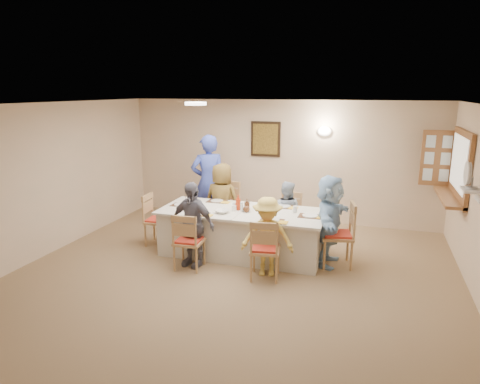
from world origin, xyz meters
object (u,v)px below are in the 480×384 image
(desk_fan, at_px, (470,179))
(diner_back_left, at_px, (222,201))
(chair_left_end, at_px, (158,220))
(chair_front_left, at_px, (189,240))
(serving_hatch, at_px, (461,166))
(diner_back_right, at_px, (286,213))
(chair_front_right, at_px, (265,248))
(diner_front_left, at_px, (192,224))
(chair_right_end, at_px, (337,234))
(caregiver, at_px, (208,182))
(condiment_ketchup, at_px, (238,202))
(diner_right_end, at_px, (329,221))
(chair_back_right, at_px, (287,218))
(chair_back_left, at_px, (224,209))
(diner_front_right, at_px, (267,237))
(dining_table, at_px, (242,232))

(desk_fan, distance_m, diner_back_left, 4.05)
(chair_left_end, distance_m, diner_back_left, 1.19)
(chair_front_left, distance_m, diner_back_left, 1.50)
(serving_hatch, height_order, diner_back_right, serving_hatch)
(chair_front_right, xyz_separation_m, diner_front_left, (-1.20, 0.12, 0.21))
(chair_right_end, relative_size, caregiver, 0.55)
(chair_front_right, bearing_deg, desk_fan, -177.55)
(desk_fan, distance_m, chair_right_end, 2.00)
(chair_front_left, bearing_deg, condiment_ketchup, -126.31)
(diner_back_right, bearing_deg, serving_hatch, -166.05)
(diner_back_left, height_order, diner_right_end, diner_right_end)
(chair_back_right, relative_size, chair_left_end, 0.99)
(chair_back_left, relative_size, chair_front_left, 1.13)
(chair_right_end, bearing_deg, diner_back_left, -119.26)
(diner_back_left, bearing_deg, diner_front_right, 137.14)
(chair_front_left, xyz_separation_m, diner_front_right, (1.20, 0.12, 0.15))
(dining_table, height_order, chair_back_left, chair_back_left)
(chair_back_left, distance_m, diner_back_left, 0.23)
(chair_front_right, relative_size, diner_right_end, 0.64)
(chair_right_end, distance_m, caregiver, 2.87)
(diner_front_right, distance_m, condiment_ketchup, 1.01)
(chair_back_right, height_order, chair_front_left, chair_back_right)
(condiment_ketchup, bearing_deg, chair_back_right, 49.47)
(serving_hatch, distance_m, diner_front_right, 3.39)
(diner_front_right, height_order, condiment_ketchup, diner_front_right)
(chair_front_left, height_order, caregiver, caregiver)
(serving_hatch, relative_size, caregiver, 0.80)
(desk_fan, relative_size, chair_back_right, 0.33)
(chair_front_left, relative_size, diner_right_end, 0.63)
(diner_front_right, bearing_deg, diner_back_right, 80.55)
(chair_back_right, bearing_deg, diner_back_right, -79.25)
(diner_back_left, xyz_separation_m, diner_back_right, (1.20, 0.00, -0.13))
(dining_table, height_order, condiment_ketchup, condiment_ketchup)
(serving_hatch, xyz_separation_m, diner_back_right, (-2.75, -0.40, -0.93))
(chair_back_right, distance_m, diner_back_right, 0.17)
(chair_front_left, distance_m, diner_back_right, 1.91)
(chair_back_right, distance_m, diner_right_end, 1.18)
(chair_back_right, relative_size, chair_right_end, 0.88)
(diner_back_right, bearing_deg, chair_back_right, -84.26)
(desk_fan, height_order, diner_right_end, desk_fan)
(diner_back_right, xyz_separation_m, diner_front_left, (-1.20, -1.36, 0.10))
(diner_back_right, relative_size, caregiver, 0.62)
(chair_back_left, xyz_separation_m, chair_front_left, (0.00, -1.60, -0.06))
(chair_right_end, bearing_deg, diner_right_end, -101.71)
(diner_back_right, relative_size, diner_front_left, 0.86)
(chair_front_left, bearing_deg, caregiver, -80.34)
(diner_right_end, bearing_deg, chair_left_end, 94.14)
(dining_table, relative_size, chair_front_left, 3.00)
(chair_left_end, bearing_deg, diner_back_right, -76.02)
(diner_front_right, bearing_deg, caregiver, 122.59)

